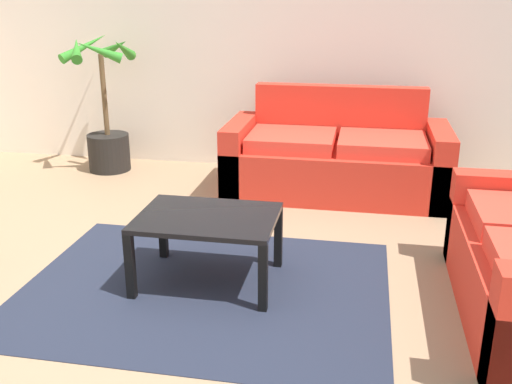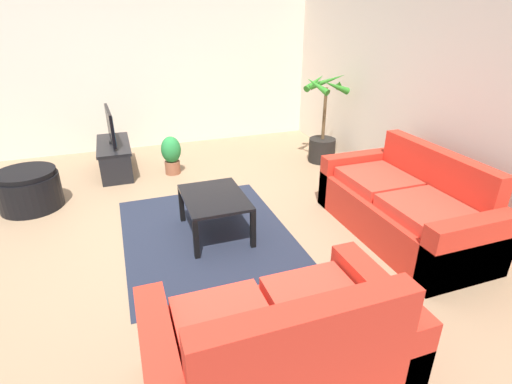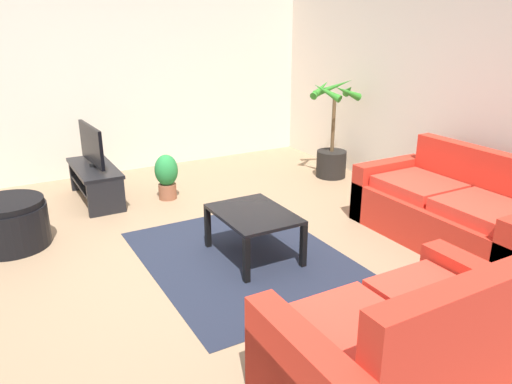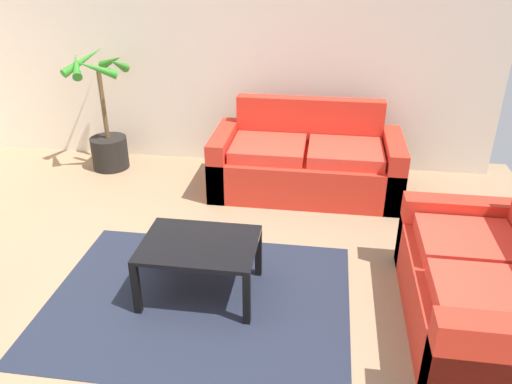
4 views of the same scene
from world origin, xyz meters
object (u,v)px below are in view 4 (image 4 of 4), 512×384
(coffee_table, at_px, (199,250))
(potted_palm, at_px, (106,130))
(couch_main, at_px, (306,164))
(couch_loveseat, at_px, (485,291))

(coffee_table, relative_size, potted_palm, 0.62)
(couch_main, bearing_deg, couch_loveseat, -56.46)
(couch_main, height_order, potted_palm, potted_palm)
(couch_main, bearing_deg, coffee_table, -109.82)
(couch_loveseat, distance_m, potted_palm, 4.20)
(couch_loveseat, height_order, potted_palm, potted_palm)
(couch_loveseat, height_order, coffee_table, couch_loveseat)
(couch_loveseat, xyz_separation_m, coffee_table, (-1.96, 0.10, 0.08))
(couch_loveseat, relative_size, potted_palm, 1.18)
(potted_palm, bearing_deg, couch_loveseat, -31.93)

